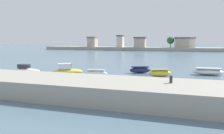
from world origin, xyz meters
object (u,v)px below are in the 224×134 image
moored_boat_4 (160,73)px  mooring_buoy_0 (140,69)px  moored_boat_0 (26,70)px  moored_boat_5 (208,72)px  moored_boat_3 (140,70)px  mooring_bollard (171,79)px  mooring_buoy_2 (78,71)px  moored_boat_2 (96,73)px  moored_boat_1 (67,71)px

moored_boat_4 → mooring_buoy_0: bearing=101.1°
moored_boat_4 → mooring_buoy_0: (-3.86, 5.94, -0.38)m
moored_boat_0 → moored_boat_5: moored_boat_0 is taller
moored_boat_3 → mooring_buoy_0: bearing=77.1°
mooring_bollard → mooring_buoy_2: (-15.63, 13.42, -1.96)m
moored_boat_2 → mooring_buoy_2: bearing=135.9°
moored_boat_3 → mooring_buoy_0: (-0.44, 3.36, -0.37)m
mooring_bollard → moored_boat_4: 13.10m
mooring_buoy_0 → moored_boat_5: bearing=-10.7°
moored_boat_0 → moored_boat_4: (22.21, 2.52, 0.05)m
moored_boat_0 → mooring_buoy_2: size_ratio=19.14×
mooring_bollard → moored_boat_3: bearing=108.2°
moored_boat_0 → moored_boat_1: 7.92m
moored_boat_2 → moored_boat_5: size_ratio=0.74×
moored_boat_1 → moored_boat_4: bearing=-21.5°
moored_boat_0 → moored_boat_2: 12.90m
moored_boat_1 → mooring_bollard: bearing=-64.8°
mooring_bollard → moored_boat_2: bearing=137.2°
mooring_bollard → moored_boat_4: bearing=97.4°
mooring_bollard → mooring_buoy_0: (-5.54, 18.84, -1.93)m
moored_boat_3 → mooring_buoy_2: bearing=170.7°
moored_boat_0 → moored_boat_3: size_ratio=1.43×
moored_boat_5 → moored_boat_1: bearing=-166.2°
mooring_buoy_2 → moored_boat_2: bearing=-35.0°
mooring_bollard → moored_boat_0: bearing=156.5°
moored_boat_4 → moored_boat_5: (7.33, 3.82, -0.02)m
mooring_buoy_0 → moored_boat_0: bearing=-155.2°
moored_boat_4 → moored_boat_5: 8.27m
moored_boat_0 → moored_boat_1: bearing=-2.2°
moored_boat_5 → moored_boat_0: bearing=-170.9°
moored_boat_2 → mooring_buoy_0: size_ratio=10.36×
moored_boat_4 → moored_boat_2: bearing=174.4°
moored_boat_3 → moored_boat_5: (10.76, 1.24, -0.00)m
moored_boat_3 → mooring_buoy_2: 10.75m
moored_boat_0 → mooring_bollard: bearing=-24.4°
moored_boat_1 → mooring_buoy_2: size_ratio=17.80×
moored_boat_4 → mooring_buoy_2: (-13.96, 0.52, -0.42)m
moored_boat_2 → mooring_buoy_2: 5.69m
moored_boat_4 → mooring_bollard: bearing=-104.6°
moored_boat_0 → moored_boat_5: (29.54, 6.35, 0.03)m
moored_boat_1 → moored_boat_4: 14.55m
moored_boat_3 → mooring_bollard: bearing=-92.2°
mooring_bollard → mooring_buoy_0: mooring_bollard is taller
moored_boat_0 → moored_boat_4: 22.35m
moored_boat_5 → mooring_buoy_2: size_ratio=17.31×
moored_boat_2 → moored_boat_3: moored_boat_3 is taller
moored_boat_2 → mooring_buoy_2: (-4.65, 3.26, -0.39)m
moored_boat_2 → mooring_buoy_0: (5.45, 8.67, -0.36)m
moored_boat_0 → moored_boat_3: 19.47m
moored_boat_1 → moored_boat_4: (14.29, 2.71, -0.14)m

